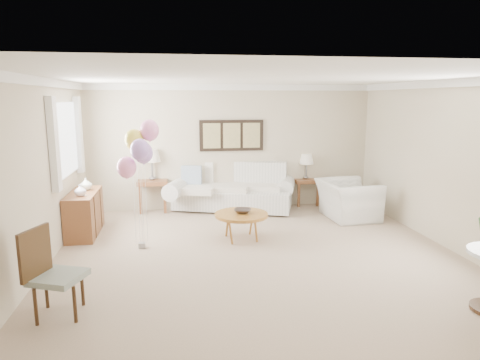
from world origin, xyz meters
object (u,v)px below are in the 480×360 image
(armchair, at_px, (348,200))
(accent_chair, at_px, (51,271))
(balloon_cluster, at_px, (139,149))
(sofa, at_px, (233,191))
(coffee_table, at_px, (241,215))

(armchair, height_order, accent_chair, accent_chair)
(accent_chair, height_order, balloon_cluster, balloon_cluster)
(armchair, distance_m, accent_chair, 5.64)
(sofa, relative_size, coffee_table, 3.35)
(sofa, height_order, accent_chair, accent_chair)
(sofa, xyz_separation_m, coffee_table, (-0.14, -2.04, 0.02))
(sofa, bearing_deg, armchair, -26.70)
(sofa, bearing_deg, balloon_cluster, -128.17)
(balloon_cluster, bearing_deg, coffee_table, 6.02)
(coffee_table, bearing_deg, accent_chair, -137.38)
(sofa, height_order, balloon_cluster, balloon_cluster)
(sofa, xyz_separation_m, accent_chair, (-2.54, -4.25, 0.13))
(coffee_table, distance_m, armchair, 2.46)
(armchair, relative_size, accent_chair, 1.14)
(coffee_table, relative_size, balloon_cluster, 0.44)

